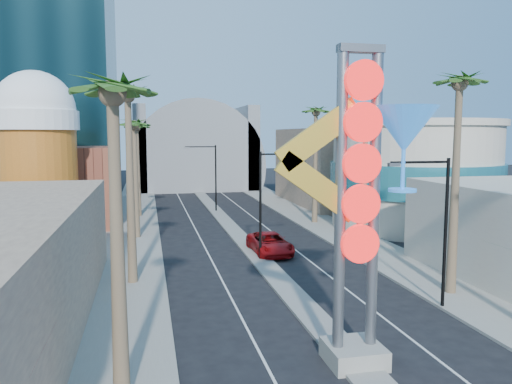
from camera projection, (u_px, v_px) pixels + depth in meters
name	position (u px, v px, depth m)	size (l,w,h in m)	color
sidewalk_west	(133.00, 228.00, 49.17)	(5.00, 100.00, 0.15)	gray
sidewalk_east	(316.00, 221.00, 53.20)	(5.00, 100.00, 0.15)	gray
median	(224.00, 219.00, 54.10)	(1.60, 84.00, 0.15)	gray
hotel_tower	(24.00, 3.00, 60.20)	(20.00, 20.00, 50.00)	black
brick_filler_west	(66.00, 187.00, 50.26)	(10.00, 10.00, 8.00)	brown
filler_east	(331.00, 166.00, 66.64)	(10.00, 20.00, 10.00)	#91715D
beer_mug	(37.00, 151.00, 41.85)	(7.00, 7.00, 14.50)	#B15617
turquoise_building	(414.00, 175.00, 49.56)	(16.60, 16.60, 10.60)	beige
canopy	(194.00, 163.00, 86.62)	(22.00, 16.00, 22.00)	slate
neon_sign	(378.00, 183.00, 19.44)	(6.53, 2.60, 12.55)	gray
streetlight_0	(268.00, 194.00, 36.20)	(3.79, 0.25, 8.00)	black
streetlight_1	(211.00, 171.00, 59.26)	(3.79, 0.25, 8.00)	black
streetlight_2	(438.00, 219.00, 25.86)	(3.45, 0.25, 8.00)	black
palm_0	(113.00, 111.00, 16.13)	(2.40, 2.40, 11.70)	brown
palm_1	(128.00, 107.00, 29.62)	(2.40, 2.40, 12.70)	brown
palm_2	(134.00, 131.00, 43.36)	(2.40, 2.40, 11.20)	brown
palm_3	(137.00, 132.00, 55.01)	(2.40, 2.40, 11.20)	brown
palm_5	(459.00, 97.00, 27.56)	(2.40, 2.40, 13.20)	brown
palm_6	(366.00, 125.00, 39.36)	(2.40, 2.40, 11.70)	brown
palm_7	(316.00, 119.00, 50.90)	(2.40, 2.40, 12.70)	brown
red_pickup	(270.00, 243.00, 38.68)	(2.68, 5.81, 1.62)	#A50C0F
pedestrian_a	(482.00, 273.00, 29.64)	(0.63, 0.42, 1.74)	gray
pedestrian_b	(358.00, 231.00, 42.21)	(0.93, 0.73, 1.91)	gray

